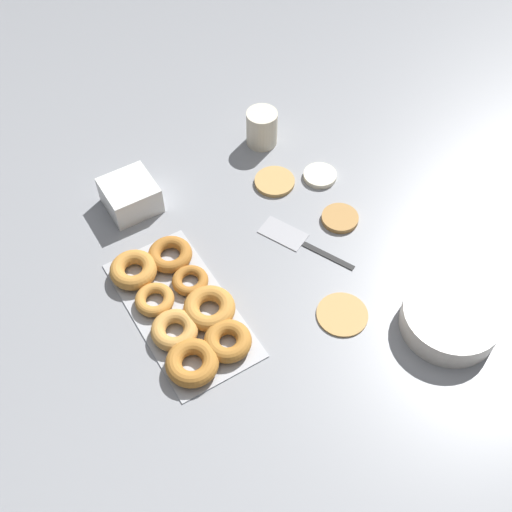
% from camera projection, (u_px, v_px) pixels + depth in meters
% --- Properties ---
extents(ground_plane, '(3.00, 3.00, 0.00)m').
position_uv_depth(ground_plane, '(280.00, 249.00, 1.50)').
color(ground_plane, gray).
extents(pancake_0, '(0.10, 0.10, 0.01)m').
position_uv_depth(pancake_0, '(275.00, 182.00, 1.62)').
color(pancake_0, tan).
rests_on(pancake_0, ground_plane).
extents(pancake_1, '(0.08, 0.08, 0.01)m').
position_uv_depth(pancake_1, '(320.00, 176.00, 1.63)').
color(pancake_1, silver).
rests_on(pancake_1, ground_plane).
extents(pancake_2, '(0.09, 0.09, 0.01)m').
position_uv_depth(pancake_2, '(340.00, 218.00, 1.55)').
color(pancake_2, '#B27F42').
rests_on(pancake_2, ground_plane).
extents(pancake_3, '(0.11, 0.11, 0.01)m').
position_uv_depth(pancake_3, '(342.00, 314.00, 1.38)').
color(pancake_3, tan).
rests_on(pancake_3, ground_plane).
extents(donut_tray, '(0.40, 0.20, 0.04)m').
position_uv_depth(donut_tray, '(182.00, 308.00, 1.37)').
color(donut_tray, '#ADAFB5').
rests_on(donut_tray, ground_plane).
extents(batter_bowl, '(0.21, 0.21, 0.06)m').
position_uv_depth(batter_bowl, '(450.00, 319.00, 1.35)').
color(batter_bowl, silver).
rests_on(batter_bowl, ground_plane).
extents(container_stack, '(0.12, 0.12, 0.07)m').
position_uv_depth(container_stack, '(130.00, 195.00, 1.55)').
color(container_stack, white).
rests_on(container_stack, ground_plane).
extents(paper_cup, '(0.08, 0.08, 0.10)m').
position_uv_depth(paper_cup, '(262.00, 128.00, 1.68)').
color(paper_cup, beige).
rests_on(paper_cup, ground_plane).
extents(spatula, '(0.24, 0.14, 0.01)m').
position_uv_depth(spatula, '(293.00, 238.00, 1.51)').
color(spatula, black).
rests_on(spatula, ground_plane).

